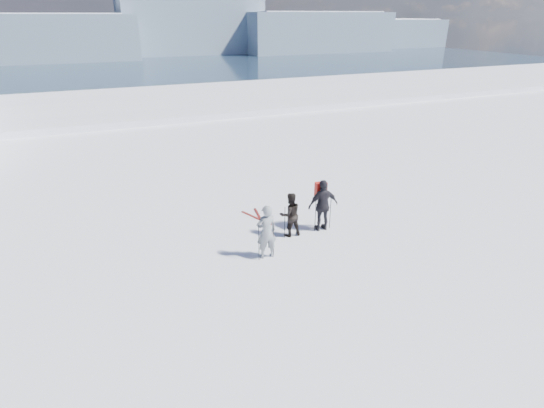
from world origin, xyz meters
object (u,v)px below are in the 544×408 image
(skier_dark, at_px, (290,215))
(skier_grey, at_px, (266,232))
(skis_loose, at_px, (258,218))
(skier_pack, at_px, (323,205))

(skier_dark, bearing_deg, skier_grey, 40.82)
(skier_grey, relative_size, skis_loose, 1.10)
(skier_grey, height_order, skis_loose, skier_grey)
(skis_loose, bearing_deg, skier_grey, -105.60)
(skier_grey, bearing_deg, skier_dark, -140.81)
(skier_grey, distance_m, skier_pack, 2.85)
(skier_dark, xyz_separation_m, skier_pack, (1.29, -0.07, 0.16))
(skier_grey, relative_size, skier_dark, 1.14)
(skier_pack, bearing_deg, skier_dark, 1.17)
(skier_grey, bearing_deg, skis_loose, -105.23)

